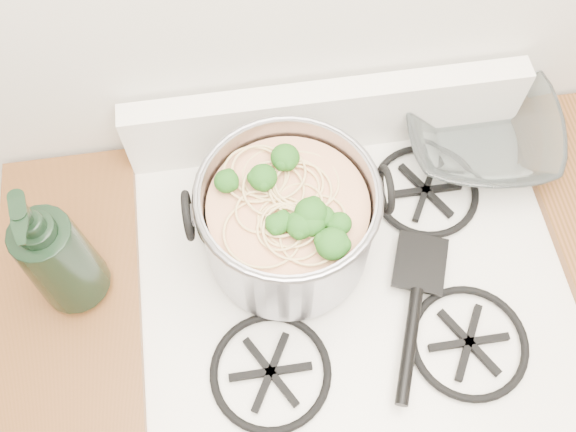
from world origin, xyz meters
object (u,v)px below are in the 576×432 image
(gas_range, at_px, (336,350))
(bottle, at_px, (53,251))
(spatula, at_px, (421,261))
(glass_bowl, at_px, (478,136))
(stock_pot, at_px, (288,222))

(gas_range, xyz_separation_m, bottle, (-0.48, 0.05, 0.64))
(spatula, xyz_separation_m, glass_bowl, (0.17, 0.24, 0.00))
(stock_pot, xyz_separation_m, bottle, (-0.37, -0.02, 0.05))
(gas_range, height_order, spatula, spatula)
(spatula, relative_size, bottle, 1.02)
(spatula, height_order, glass_bowl, glass_bowl)
(spatula, distance_m, glass_bowl, 0.30)
(stock_pot, bearing_deg, gas_range, -34.32)
(gas_range, height_order, glass_bowl, glass_bowl)
(spatula, height_order, bottle, bottle)
(gas_range, relative_size, spatula, 2.98)
(gas_range, xyz_separation_m, spatula, (0.12, 0.00, 0.50))
(stock_pot, height_order, spatula, stock_pot)
(gas_range, height_order, bottle, bottle)
(gas_range, distance_m, glass_bowl, 0.63)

